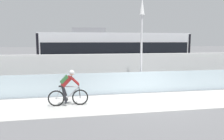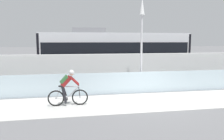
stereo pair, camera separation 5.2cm
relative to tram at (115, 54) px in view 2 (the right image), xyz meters
name	(u,v)px [view 2 (the right image)]	position (x,y,z in m)	size (l,w,h in m)	color
ground_plane	(153,101)	(0.55, -6.85, -1.89)	(200.00, 200.00, 0.00)	slate
bike_path_deck	(153,101)	(0.55, -6.85, -1.89)	(32.00, 3.20, 0.01)	beige
glass_parapet	(142,82)	(0.55, -5.00, -1.31)	(32.00, 0.05, 1.17)	silver
concrete_barrier_wall	(133,70)	(0.55, -3.20, -0.85)	(32.00, 0.36, 2.08)	silver
tram_rail_near	(124,80)	(0.55, -0.72, -1.89)	(32.00, 0.08, 0.01)	#595654
tram_rail_far	(120,77)	(0.55, 0.72, -1.89)	(32.00, 0.08, 0.01)	#595654
tram	(115,54)	(0.00, 0.00, 0.00)	(11.06, 2.54, 3.81)	silver
cyclist_on_bike	(68,88)	(-3.47, -6.85, -1.09)	(1.77, 0.58, 1.61)	black
lamp_post_antenna	(142,33)	(0.60, -4.70, 1.40)	(0.28, 0.28, 5.20)	gray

